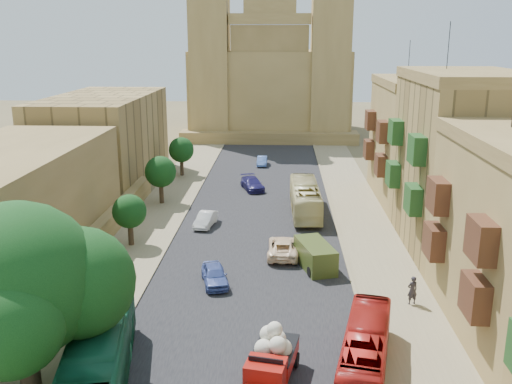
# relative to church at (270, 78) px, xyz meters

# --- Properties ---
(road_surface) EXTENTS (14.00, 140.00, 0.01)m
(road_surface) POSITION_rel_church_xyz_m (0.00, -48.61, -9.51)
(road_surface) COLOR black
(road_surface) RESTS_ON ground
(sidewalk_east) EXTENTS (5.00, 140.00, 0.01)m
(sidewalk_east) POSITION_rel_church_xyz_m (9.50, -48.61, -9.51)
(sidewalk_east) COLOR #817454
(sidewalk_east) RESTS_ON ground
(sidewalk_west) EXTENTS (5.00, 140.00, 0.01)m
(sidewalk_west) POSITION_rel_church_xyz_m (-9.50, -48.61, -9.51)
(sidewalk_west) COLOR #817454
(sidewalk_west) RESTS_ON ground
(kerb_east) EXTENTS (0.25, 140.00, 0.12)m
(kerb_east) POSITION_rel_church_xyz_m (7.00, -48.61, -9.46)
(kerb_east) COLOR #817454
(kerb_east) RESTS_ON ground
(kerb_west) EXTENTS (0.25, 140.00, 0.12)m
(kerb_west) POSITION_rel_church_xyz_m (-7.00, -48.61, -9.46)
(kerb_west) COLOR #817454
(kerb_west) RESTS_ON ground
(townhouse_c) EXTENTS (9.00, 14.00, 17.40)m
(townhouse_c) POSITION_rel_church_xyz_m (15.95, -53.61, -2.61)
(townhouse_c) COLOR olive
(townhouse_c) RESTS_ON ground
(townhouse_d) EXTENTS (9.00, 14.00, 15.90)m
(townhouse_d) POSITION_rel_church_xyz_m (15.95, -39.61, -3.36)
(townhouse_d) COLOR olive
(townhouse_d) RESTS_ON ground
(west_wall) EXTENTS (1.00, 40.00, 1.80)m
(west_wall) POSITION_rel_church_xyz_m (-12.50, -58.61, -8.62)
(west_wall) COLOR olive
(west_wall) RESTS_ON ground
(west_building_mid) EXTENTS (10.00, 22.00, 10.00)m
(west_building_mid) POSITION_rel_church_xyz_m (-18.00, -34.61, -4.52)
(west_building_mid) COLOR olive
(west_building_mid) RESTS_ON ground
(church) EXTENTS (28.00, 22.50, 36.30)m
(church) POSITION_rel_church_xyz_m (0.00, 0.00, 0.00)
(church) COLOR olive
(church) RESTS_ON ground
(ficus_tree) EXTENTS (9.37, 8.62, 9.37)m
(ficus_tree) POSITION_rel_church_xyz_m (-9.42, -74.61, -3.98)
(ficus_tree) COLOR #34271A
(ficus_tree) RESTS_ON ground
(street_tree_a) EXTENTS (2.76, 2.76, 4.25)m
(street_tree_a) POSITION_rel_church_xyz_m (-10.00, -66.61, -6.68)
(street_tree_a) COLOR #34271A
(street_tree_a) RESTS_ON ground
(street_tree_b) EXTENTS (2.72, 2.72, 4.19)m
(street_tree_b) POSITION_rel_church_xyz_m (-10.00, -54.61, -6.72)
(street_tree_b) COLOR #34271A
(street_tree_b) RESTS_ON ground
(street_tree_c) EXTENTS (3.14, 3.14, 4.82)m
(street_tree_c) POSITION_rel_church_xyz_m (-10.00, -42.61, -6.29)
(street_tree_c) COLOR #34271A
(street_tree_c) RESTS_ON ground
(street_tree_d) EXTENTS (3.03, 3.03, 4.65)m
(street_tree_d) POSITION_rel_church_xyz_m (-10.00, -30.61, -6.40)
(street_tree_d) COLOR #34271A
(street_tree_d) RESTS_ON ground
(red_truck) EXTENTS (2.88, 5.32, 2.96)m
(red_truck) POSITION_rel_church_xyz_m (1.67, -73.37, -8.21)
(red_truck) COLOR #98120B
(red_truck) RESTS_ON ground
(olive_pickup) EXTENTS (3.08, 4.79, 1.83)m
(olive_pickup) POSITION_rel_church_xyz_m (4.57, -58.61, -8.62)
(olive_pickup) COLOR #38451A
(olive_pickup) RESTS_ON ground
(bus_green_north) EXTENTS (4.54, 11.42, 3.10)m
(bus_green_north) POSITION_rel_church_xyz_m (-6.50, -73.82, -7.96)
(bus_green_north) COLOR #145D3C
(bus_green_north) RESTS_ON ground
(bus_red_east) EXTENTS (3.91, 9.02, 2.45)m
(bus_red_east) POSITION_rel_church_xyz_m (6.35, -71.91, -8.29)
(bus_red_east) COLOR #B21C18
(bus_red_east) RESTS_ON ground
(bus_cream_east) EXTENTS (2.75, 10.69, 2.96)m
(bus_cream_east) POSITION_rel_church_xyz_m (4.33, -45.51, -8.03)
(bus_cream_east) COLOR beige
(bus_cream_east) RESTS_ON ground
(car_blue_a) EXTENTS (2.46, 4.16, 1.33)m
(car_blue_a) POSITION_rel_church_xyz_m (-2.38, -61.85, -8.85)
(car_blue_a) COLOR #4559A5
(car_blue_a) RESTS_ON ground
(car_white_a) EXTENTS (1.86, 3.91, 1.24)m
(car_white_a) POSITION_rel_church_xyz_m (-4.59, -49.65, -8.90)
(car_white_a) COLOR silver
(car_white_a) RESTS_ON ground
(car_cream) EXTENTS (2.39, 5.00, 1.38)m
(car_cream) POSITION_rel_church_xyz_m (2.26, -56.40, -8.83)
(car_cream) COLOR beige
(car_cream) RESTS_ON ground
(car_dkblue) EXTENTS (3.21, 5.00, 1.35)m
(car_dkblue) POSITION_rel_church_xyz_m (-1.13, -36.97, -8.84)
(car_dkblue) COLOR navy
(car_dkblue) RESTS_ON ground
(car_white_b) EXTENTS (1.49, 3.25, 1.08)m
(car_white_b) POSITION_rel_church_xyz_m (4.25, -39.62, -8.97)
(car_white_b) COLOR white
(car_white_b) RESTS_ON ground
(car_blue_b) EXTENTS (1.29, 3.57, 1.17)m
(car_blue_b) POSITION_rel_church_xyz_m (-0.50, -24.65, -8.93)
(car_blue_b) COLOR #5278CD
(car_blue_b) RESTS_ON ground
(pedestrian_a) EXTENTS (0.79, 0.64, 1.87)m
(pedestrian_a) POSITION_rel_church_xyz_m (10.32, -64.28, -8.58)
(pedestrian_a) COLOR #29262C
(pedestrian_a) RESTS_ON ground
(pedestrian_c) EXTENTS (0.86, 1.26, 1.98)m
(pedestrian_c) POSITION_rel_church_xyz_m (7.50, -67.79, -8.52)
(pedestrian_c) COLOR #37373B
(pedestrian_c) RESTS_ON ground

